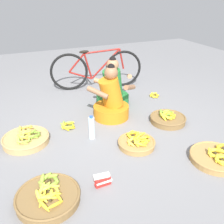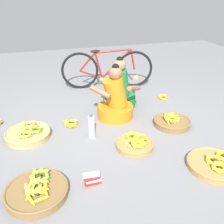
% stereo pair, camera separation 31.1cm
% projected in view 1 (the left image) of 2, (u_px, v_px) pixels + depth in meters
% --- Properties ---
extents(ground_plane, '(10.00, 10.00, 0.00)m').
position_uv_depth(ground_plane, '(106.00, 129.00, 3.44)').
color(ground_plane, slate).
extents(vendor_woman_front, '(0.76, 0.52, 0.81)m').
position_uv_depth(vendor_woman_front, '(111.00, 101.00, 3.64)').
color(vendor_woman_front, orange).
rests_on(vendor_woman_front, ground).
extents(vendor_woman_behind, '(0.73, 0.53, 0.80)m').
position_uv_depth(vendor_woman_behind, '(113.00, 90.00, 4.01)').
color(vendor_woman_behind, '#237233').
rests_on(vendor_woman_behind, ground).
extents(bicycle_leaning, '(1.68, 0.38, 0.73)m').
position_uv_depth(bicycle_leaning, '(97.00, 70.00, 4.67)').
color(bicycle_leaning, black).
rests_on(bicycle_leaning, ground).
extents(banana_basket_mid_right, '(0.57, 0.57, 0.15)m').
position_uv_depth(banana_basket_mid_right, '(26.00, 139.00, 3.12)').
color(banana_basket_mid_right, tan).
rests_on(banana_basket_mid_right, ground).
extents(banana_basket_near_vendor, '(0.59, 0.59, 0.16)m').
position_uv_depth(banana_basket_near_vendor, '(48.00, 196.00, 2.27)').
color(banana_basket_near_vendor, brown).
rests_on(banana_basket_near_vendor, ground).
extents(banana_basket_back_center, '(0.56, 0.56, 0.14)m').
position_uv_depth(banana_basket_back_center, '(216.00, 157.00, 2.79)').
color(banana_basket_back_center, '#A87F47').
rests_on(banana_basket_back_center, ground).
extents(banana_basket_front_center, '(0.51, 0.51, 0.16)m').
position_uv_depth(banana_basket_front_center, '(168.00, 119.00, 3.58)').
color(banana_basket_front_center, brown).
rests_on(banana_basket_front_center, ground).
extents(banana_basket_back_right, '(0.46, 0.46, 0.15)m').
position_uv_depth(banana_basket_back_right, '(137.00, 142.00, 3.05)').
color(banana_basket_back_right, '#A87F47').
rests_on(banana_basket_back_right, ground).
extents(loose_bananas_near_bicycle, '(0.22, 0.26, 0.09)m').
position_uv_depth(loose_bananas_near_bicycle, '(68.00, 126.00, 3.46)').
color(loose_bananas_near_bicycle, '#8CAD38').
rests_on(loose_bananas_near_bicycle, ground).
extents(loose_bananas_mid_left, '(0.19, 0.19, 0.08)m').
position_uv_depth(loose_bananas_mid_left, '(154.00, 95.00, 4.42)').
color(loose_bananas_mid_left, gold).
rests_on(loose_bananas_mid_left, ground).
extents(water_bottle, '(0.08, 0.08, 0.32)m').
position_uv_depth(water_bottle, '(92.00, 128.00, 3.16)').
color(water_bottle, silver).
rests_on(water_bottle, ground).
extents(packet_carton_stack, '(0.18, 0.07, 0.12)m').
position_uv_depth(packet_carton_stack, '(103.00, 180.00, 2.45)').
color(packet_carton_stack, red).
rests_on(packet_carton_stack, ground).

